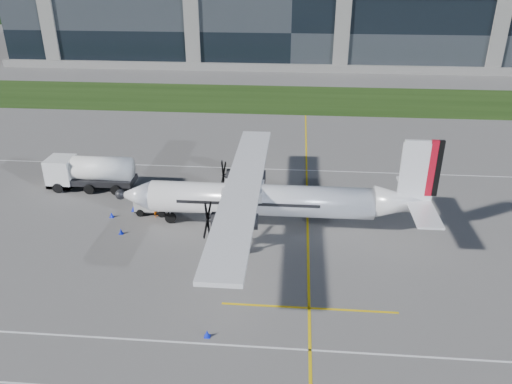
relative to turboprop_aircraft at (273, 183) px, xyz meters
The scene contains 14 objects.
ground 35.30m from the turboprop_aircraft, 89.78° to the left, with size 400.00×400.00×0.00m, color #62605D.
grass_strip 43.25m from the turboprop_aircraft, 89.82° to the left, with size 400.00×18.00×0.04m, color #1C370F.
terminal_building 75.11m from the turboprop_aircraft, 89.90° to the left, with size 120.00×20.00×15.00m, color black.
tree_line 135.05m from the turboprop_aircraft, 89.94° to the left, with size 400.00×6.00×6.00m, color black.
yellow_taxiway_centerline 7.29m from the turboprop_aircraft, 58.14° to the left, with size 0.20×70.00×0.01m, color yellow.
turboprop_aircraft is the anchor object (origin of this frame).
fuel_tanker_truck 20.64m from the turboprop_aircraft, 161.47° to the left, with size 9.18×2.98×3.44m, color white, non-canonical shape.
baggage_tug 11.78m from the turboprop_aircraft, behind, with size 3.36×2.01×2.01m, color silver, non-canonical shape.
ground_crew_person 11.23m from the turboprop_aircraft, behind, with size 0.73×0.52×1.81m, color #F25907.
safety_cone_portwing 15.22m from the turboprop_aircraft, 102.97° to the right, with size 0.36×0.36×0.50m, color #0C1FD5.
safety_cone_nose_port 13.68m from the turboprop_aircraft, 169.94° to the right, with size 0.36×0.36×0.50m, color #0C1FD5.
safety_cone_stbdwing 14.66m from the turboprop_aircraft, 102.87° to the left, with size 0.36×0.36×0.50m, color #0C1FD5.
safety_cone_nose_stbd 13.83m from the turboprop_aircraft, behind, with size 0.36×0.36×0.50m, color #0C1FD5.
safety_cone_fwd 15.26m from the turboprop_aircraft, behind, with size 0.36×0.36×0.50m, color #0C1FD5.
Camera 1 is at (1.68, -33.37, 21.75)m, focal length 35.00 mm.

